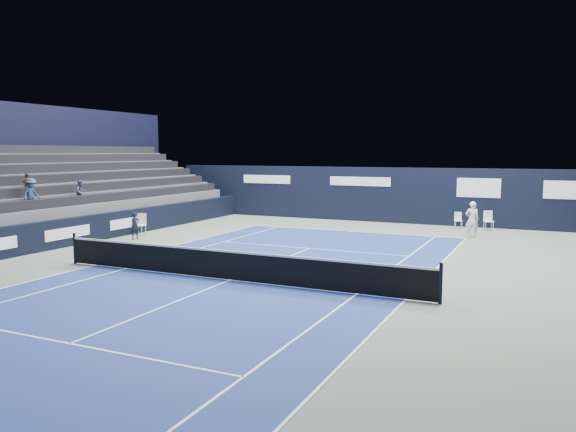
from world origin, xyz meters
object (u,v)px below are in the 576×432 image
line_judge_chair (141,223)px  tennis_player (472,219)px  folding_chair_back_a (458,217)px  tennis_net (229,264)px  folding_chair_back_b (488,219)px

line_judge_chair → tennis_player: size_ratio=0.62×
folding_chair_back_a → tennis_net: size_ratio=0.06×
folding_chair_back_b → tennis_net: bearing=-131.0°
tennis_net → tennis_player: tennis_player is taller
folding_chair_back_a → folding_chair_back_b: (1.53, -0.30, 0.01)m
tennis_net → folding_chair_back_b: bearing=68.3°
line_judge_chair → tennis_net: 10.98m
tennis_net → tennis_player: 13.65m
folding_chair_back_a → line_judge_chair: size_ratio=0.80×
folding_chair_back_a → folding_chair_back_b: 1.56m
folding_chair_back_b → tennis_player: tennis_player is taller
tennis_player → line_judge_chair: bearing=-157.9°
folding_chair_back_b → tennis_net: 16.53m
line_judge_chair → tennis_net: size_ratio=0.08×
tennis_player → tennis_net: bearing=-114.6°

